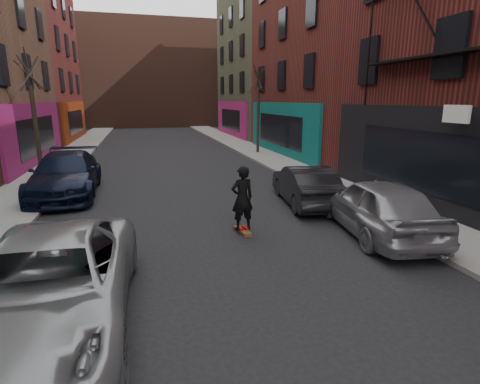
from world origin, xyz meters
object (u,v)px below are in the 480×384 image
skateboard (242,231)px  skateboarder (242,198)px  parked_right_far (378,206)px  tree_left_far (33,107)px  parked_left_end (66,174)px  parked_right_end (305,185)px  tree_right_far (258,102)px  parked_left_far (47,286)px

skateboard → skateboarder: size_ratio=0.44×
parked_right_far → tree_left_far: bearing=-35.4°
parked_left_end → parked_right_end: 9.30m
parked_left_end → skateboard: 8.21m
tree_left_far → parked_right_far: 15.04m
tree_left_far → parked_right_end: tree_left_far is taller
skateboarder → tree_left_far: bearing=-62.6°
tree_right_far → parked_left_far: tree_right_far is taller
parked_right_end → skateboarder: skateboarder is taller
parked_left_far → tree_right_far: bearing=64.9°
parked_right_far → skateboard: bearing=-8.2°
parked_left_end → skateboarder: 8.18m
tree_left_far → skateboarder: (7.18, -9.11, -2.37)m
skateboard → parked_left_far: bearing=-150.2°
tree_right_far → parked_right_far: (-1.60, -16.15, -2.72)m
skateboarder → tree_right_far: bearing=-119.9°
parked_left_end → parked_right_far: bearing=-38.4°
tree_left_far → parked_right_far: size_ratio=1.36×
tree_left_far → parked_left_far: 13.33m
parked_left_far → parked_right_end: 9.38m
tree_left_far → skateboard: 12.06m
tree_right_far → parked_right_far: 16.45m
tree_right_far → parked_left_end: bearing=-139.8°
tree_left_far → parked_right_end: 12.49m
parked_left_end → skateboarder: skateboarder is taller
tree_left_far → tree_right_far: tree_right_far is taller
parked_left_end → skateboarder: bearing=-48.0°
parked_right_far → parked_right_end: 3.45m
parked_left_far → parked_right_far: (7.87, 2.60, 0.03)m
tree_left_far → skateboarder: tree_left_far is taller
parked_left_far → skateboard: bearing=42.3°
parked_left_far → parked_right_far: parked_right_far is taller
tree_left_far → parked_left_far: (2.93, -12.75, -2.60)m
parked_left_end → parked_right_far: (9.20, -7.02, -0.02)m
parked_right_far → tree_right_far: bearing=-87.8°
parked_right_end → skateboard: 3.85m
tree_left_far → skateboard: tree_left_far is taller
parked_left_far → parked_left_end: 9.71m
tree_right_far → skateboarder: tree_right_far is taller
parked_left_far → skateboarder: 5.60m
tree_left_far → parked_left_far: size_ratio=1.16×
tree_right_far → skateboard: 16.36m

